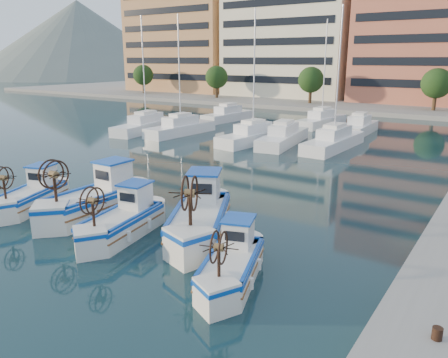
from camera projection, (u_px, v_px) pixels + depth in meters
ground at (114, 235)px, 18.94m from camera, size 300.00×300.00×0.00m
hill_west at (83, 77)px, 182.33m from camera, size 180.00×180.00×60.00m
yacht_marina at (306, 131)px, 42.72m from camera, size 40.50×23.07×11.50m
fishing_boat_a at (32, 195)px, 22.23m from camera, size 2.97×4.33×2.61m
fishing_boat_b at (96, 198)px, 21.19m from camera, size 2.13×5.14×3.20m
fishing_boat_c at (123, 219)px, 18.77m from camera, size 2.48×4.43×2.68m
fishing_boat_d at (200, 215)px, 18.77m from camera, size 4.20×5.39×3.26m
fishing_boat_e at (232, 262)px, 14.96m from camera, size 2.76×4.09×2.47m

